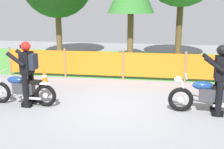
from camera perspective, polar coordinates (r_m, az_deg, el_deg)
name	(u,v)px	position (r m, az deg, el deg)	size (l,w,h in m)	color
ground	(111,107)	(7.43, -0.29, -6.57)	(24.00, 24.00, 0.02)	gray
grass_verge	(131,63)	(12.87, 3.80, 2.41)	(24.00, 5.88, 0.01)	#4C8C3D
barrier_fence	(123,64)	(9.90, 2.28, 2.03)	(8.54, 0.08, 1.05)	olive
motorcycle_lead	(209,96)	(7.25, 18.93, -4.04)	(1.97, 0.58, 0.93)	black
motorcycle_trailing	(22,89)	(7.82, -17.69, -2.77)	(1.89, 0.56, 0.89)	black
rider_lead	(219,77)	(7.16, 20.73, -0.53)	(0.57, 0.56, 1.69)	black
rider_trailing	(28,70)	(7.59, -16.62, 0.87)	(0.69, 0.56, 1.69)	black
traffic_cone	(45,77)	(9.54, -13.41, -0.55)	(0.32, 0.32, 0.53)	black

